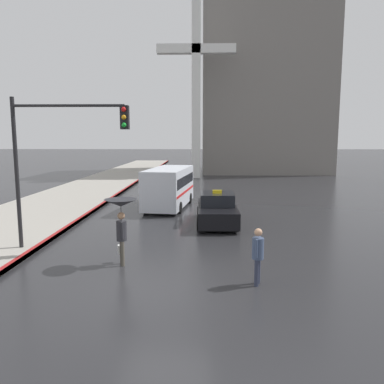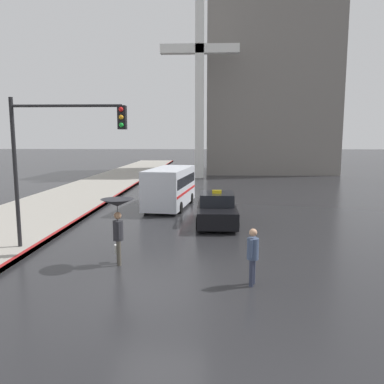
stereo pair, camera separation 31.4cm
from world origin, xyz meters
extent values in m
plane|color=#262628|center=(0.00, 0.00, 0.00)|extent=(300.00, 300.00, 0.00)
cube|color=black|center=(1.75, 8.23, 0.53)|extent=(1.80, 4.37, 0.73)
cube|color=black|center=(1.75, 8.45, 1.19)|extent=(1.58, 1.97, 0.58)
cylinder|color=black|center=(2.60, 6.88, 0.30)|extent=(0.20, 0.60, 0.60)
cylinder|color=black|center=(0.89, 6.88, 0.30)|extent=(0.20, 0.60, 0.60)
cylinder|color=black|center=(2.60, 9.59, 0.30)|extent=(0.20, 0.60, 0.60)
cylinder|color=black|center=(0.89, 9.59, 0.30)|extent=(0.20, 0.60, 0.60)
cube|color=yellow|center=(1.75, 8.23, 1.56)|extent=(0.44, 0.16, 0.16)
cube|color=silver|center=(-0.91, 12.61, 1.25)|extent=(2.75, 5.94, 2.18)
cube|color=black|center=(-0.91, 12.61, 1.64)|extent=(2.71, 5.49, 0.56)
cube|color=red|center=(-0.91, 12.61, 0.98)|extent=(2.75, 5.71, 0.14)
cylinder|color=black|center=(-0.20, 10.78, 0.32)|extent=(0.28, 0.65, 0.63)
cylinder|color=black|center=(-2.08, 11.03, 0.32)|extent=(0.28, 0.65, 0.63)
cylinder|color=black|center=(0.27, 14.18, 0.32)|extent=(0.28, 0.65, 0.63)
cylinder|color=black|center=(-1.62, 14.43, 0.32)|extent=(0.28, 0.65, 0.63)
cylinder|color=#4C473D|center=(-1.54, 2.08, 0.40)|extent=(0.15, 0.15, 0.81)
cylinder|color=#4C473D|center=(-1.61, 2.29, 0.40)|extent=(0.15, 0.15, 0.81)
cylinder|color=#28282D|center=(-1.57, 2.18, 1.13)|extent=(0.42, 0.42, 0.64)
sphere|color=#997051|center=(-1.57, 2.18, 1.62)|extent=(0.24, 0.24, 0.24)
cylinder|color=#28282D|center=(-1.50, 1.99, 1.18)|extent=(0.09, 0.09, 0.54)
cylinder|color=#28282D|center=(-1.64, 2.38, 1.18)|extent=(0.09, 0.09, 0.54)
cone|color=#232328|center=(-1.57, 2.18, 2.03)|extent=(1.05, 1.05, 0.24)
cylinder|color=black|center=(-1.57, 2.18, 1.69)|extent=(0.02, 0.02, 0.68)
cube|color=white|center=(-1.71, 2.44, 0.45)|extent=(0.15, 0.20, 0.28)
cylinder|color=#2D3347|center=(2.58, 0.72, 0.37)|extent=(0.15, 0.15, 0.75)
cylinder|color=#2D3347|center=(2.50, 0.51, 0.37)|extent=(0.15, 0.15, 0.75)
cylinder|color=#3D4C6B|center=(2.54, 0.61, 1.04)|extent=(0.42, 0.42, 0.59)
sphere|color=tan|center=(2.54, 0.61, 1.50)|extent=(0.22, 0.22, 0.22)
cylinder|color=#3D4C6B|center=(2.61, 0.80, 1.09)|extent=(0.09, 0.09, 0.50)
cylinder|color=#3D4C6B|center=(2.47, 0.42, 1.09)|extent=(0.09, 0.09, 0.50)
cylinder|color=black|center=(-5.50, 3.51, 2.73)|extent=(0.14, 0.14, 5.47)
cylinder|color=black|center=(-3.57, 3.51, 5.17)|extent=(3.85, 0.10, 0.10)
cube|color=black|center=(-1.65, 3.51, 4.77)|extent=(0.28, 0.28, 0.80)
sphere|color=red|center=(-1.65, 3.35, 5.03)|extent=(0.16, 0.16, 0.16)
sphere|color=orange|center=(-1.65, 3.35, 4.77)|extent=(0.16, 0.16, 0.16)
sphere|color=green|center=(-1.65, 3.35, 4.51)|extent=(0.16, 0.16, 0.16)
cube|color=gray|center=(8.72, 38.56, 11.25)|extent=(14.94, 11.62, 22.50)
cube|color=white|center=(0.48, 30.20, 9.12)|extent=(0.90, 0.90, 18.25)
cube|color=white|center=(0.48, 30.20, 13.14)|extent=(8.03, 0.90, 0.90)
camera|label=1|loc=(0.94, -9.41, 4.02)|focal=35.00mm
camera|label=2|loc=(1.26, -9.40, 4.02)|focal=35.00mm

